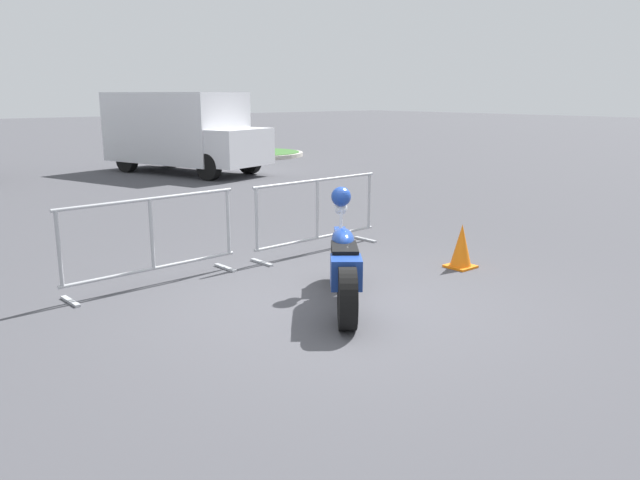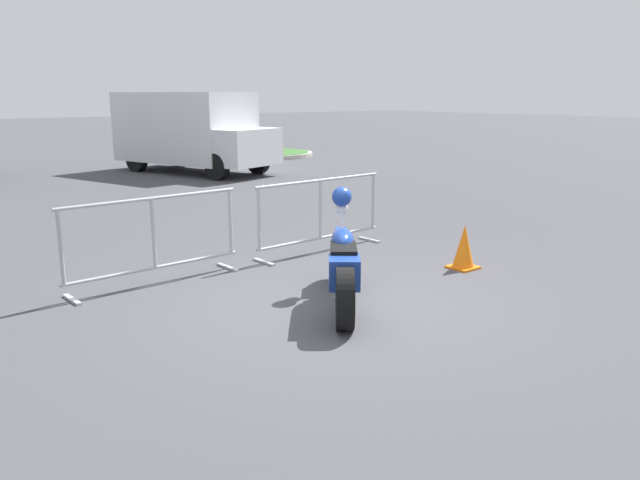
% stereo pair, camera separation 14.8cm
% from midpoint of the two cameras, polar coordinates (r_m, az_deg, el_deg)
% --- Properties ---
extents(ground_plane, '(120.00, 120.00, 0.00)m').
position_cam_midpoint_polar(ground_plane, '(6.89, 1.62, -5.92)').
color(ground_plane, '#424247').
extents(motorcycle, '(1.48, 1.77, 1.21)m').
position_cam_midpoint_polar(motorcycle, '(6.79, 2.73, -2.17)').
color(motorcycle, black).
rests_on(motorcycle, ground).
extents(crowd_barrier_near, '(2.29, 0.53, 1.07)m').
position_cam_midpoint_polar(crowd_barrier_near, '(7.75, -14.43, 0.08)').
color(crowd_barrier_near, '#9EA0A5').
rests_on(crowd_barrier_near, ground).
extents(crowd_barrier_far, '(2.29, 0.53, 1.07)m').
position_cam_midpoint_polar(crowd_barrier_far, '(9.07, 0.51, 2.38)').
color(crowd_barrier_far, '#9EA0A5').
rests_on(crowd_barrier_far, ground).
extents(delivery_van, '(3.29, 5.35, 2.31)m').
position_cam_midpoint_polar(delivery_van, '(18.86, -11.57, 9.85)').
color(delivery_van, silver).
rests_on(delivery_van, ground).
extents(planter_island, '(3.44, 3.44, 1.02)m').
position_cam_midpoint_polar(planter_island, '(23.77, -4.80, 8.42)').
color(planter_island, '#ADA89E').
rests_on(planter_island, ground).
extents(traffic_cone, '(0.34, 0.34, 0.59)m').
position_cam_midpoint_polar(traffic_cone, '(8.45, 13.52, -0.65)').
color(traffic_cone, orange).
rests_on(traffic_cone, ground).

